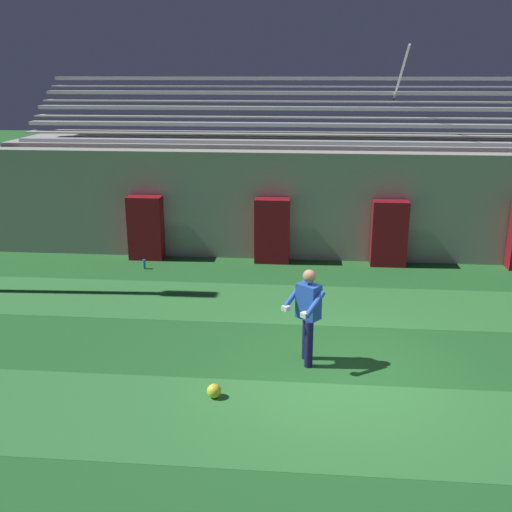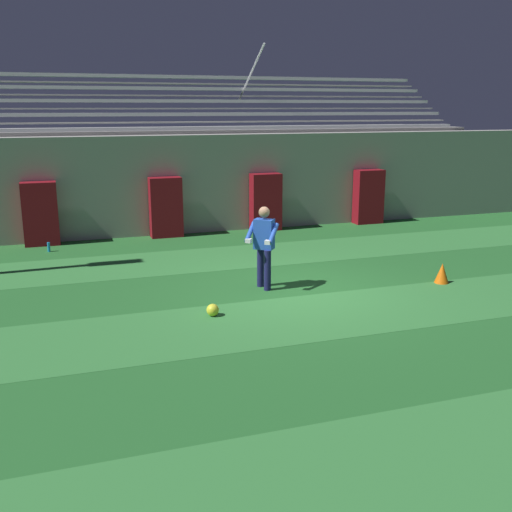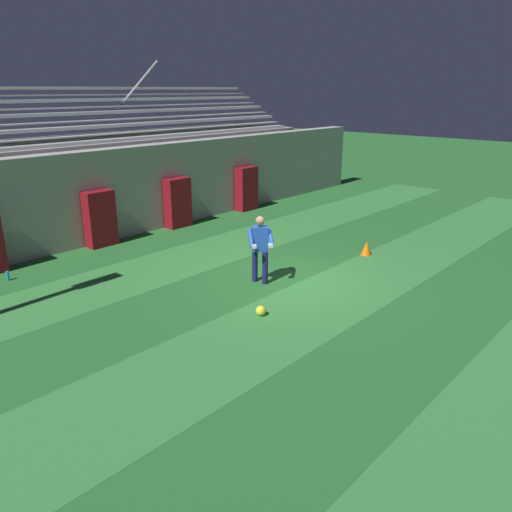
% 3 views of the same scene
% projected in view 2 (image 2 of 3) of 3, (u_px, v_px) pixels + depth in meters
% --- Properties ---
extents(ground_plane, '(80.00, 80.00, 0.00)m').
position_uv_depth(ground_plane, '(295.00, 291.00, 11.94)').
color(ground_plane, '#236028').
extents(turf_stripe_near, '(28.00, 2.27, 0.01)m').
position_uv_depth(turf_stripe_near, '(507.00, 449.00, 6.42)').
color(turf_stripe_near, '#337A38').
rests_on(turf_stripe_near, ground).
extents(turf_stripe_mid, '(28.00, 2.27, 0.01)m').
position_uv_depth(turf_stripe_mid, '(326.00, 314.00, 10.59)').
color(turf_stripe_mid, '#337A38').
rests_on(turf_stripe_mid, ground).
extents(turf_stripe_far, '(28.00, 2.27, 0.01)m').
position_uv_depth(turf_stripe_far, '(248.00, 256.00, 14.76)').
color(turf_stripe_far, '#337A38').
rests_on(turf_stripe_far, ground).
extents(back_wall, '(24.00, 0.60, 2.80)m').
position_uv_depth(back_wall, '(212.00, 183.00, 17.57)').
color(back_wall, '#999691').
rests_on(back_wall, ground).
extents(padding_pillar_gate_left, '(0.89, 0.44, 1.68)m').
position_uv_depth(padding_pillar_gate_left, '(166.00, 207.00, 16.74)').
color(padding_pillar_gate_left, maroon).
rests_on(padding_pillar_gate_left, ground).
extents(padding_pillar_gate_right, '(0.89, 0.44, 1.68)m').
position_uv_depth(padding_pillar_gate_right, '(266.00, 202.00, 17.66)').
color(padding_pillar_gate_right, maroon).
rests_on(padding_pillar_gate_right, ground).
extents(padding_pillar_far_left, '(0.89, 0.44, 1.68)m').
position_uv_depth(padding_pillar_far_left, '(40.00, 214.00, 15.72)').
color(padding_pillar_far_left, maroon).
rests_on(padding_pillar_far_left, ground).
extents(padding_pillar_far_right, '(0.89, 0.44, 1.68)m').
position_uv_depth(padding_pillar_far_right, '(368.00, 197.00, 18.72)').
color(padding_pillar_far_right, maroon).
rests_on(padding_pillar_far_right, ground).
extents(bleacher_stand, '(18.00, 4.05, 5.43)m').
position_uv_depth(bleacher_stand, '(194.00, 171.00, 19.70)').
color(bleacher_stand, '#999691').
rests_on(bleacher_stand, ground).
extents(goalkeeper, '(0.74, 0.73, 1.67)m').
position_uv_depth(goalkeeper, '(264.00, 242.00, 11.88)').
color(goalkeeper, '#19194C').
rests_on(goalkeeper, ground).
extents(soccer_ball, '(0.22, 0.22, 0.22)m').
position_uv_depth(soccer_ball, '(213.00, 310.00, 10.48)').
color(soccer_ball, yellow).
rests_on(soccer_ball, ground).
extents(traffic_cone, '(0.30, 0.30, 0.42)m').
position_uv_depth(traffic_cone, '(442.00, 273.00, 12.44)').
color(traffic_cone, orange).
rests_on(traffic_cone, ground).
extents(water_bottle, '(0.07, 0.07, 0.24)m').
position_uv_depth(water_bottle, '(49.00, 247.00, 15.15)').
color(water_bottle, '#1E8CD8').
rests_on(water_bottle, ground).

